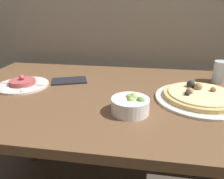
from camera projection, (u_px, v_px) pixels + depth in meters
The scene contains 6 objects.
dining_table at pixel (111, 110), 1.01m from camera, with size 1.46×0.86×0.74m.
pizza_plate at pixel (200, 96), 0.90m from camera, with size 0.37×0.37×0.06m.
tartare_plate at pixel (23, 84), 1.05m from camera, with size 0.24×0.24×0.06m.
small_bowl at pixel (131, 105), 0.79m from camera, with size 0.14×0.14×0.07m.
drinking_glass at pixel (221, 72), 1.09m from camera, with size 0.08×0.08×0.11m.
napkin at pixel (69, 81), 1.12m from camera, with size 0.20×0.16×0.01m.
Camera 1 is at (0.15, -0.46, 1.12)m, focal length 35.00 mm.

